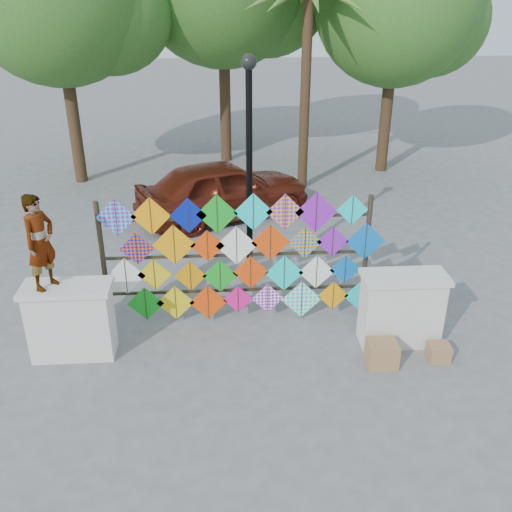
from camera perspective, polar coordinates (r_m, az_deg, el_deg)
name	(u,v)px	position (r m, az deg, el deg)	size (l,w,h in m)	color
ground	(239,341)	(9.88, -1.71, -8.46)	(80.00, 80.00, 0.00)	gray
parapet_left	(71,320)	(9.67, -18.00, -6.13)	(1.40, 0.65, 1.28)	white
parapet_right	(401,309)	(9.81, 14.32, -5.13)	(1.40, 0.65, 1.28)	white
kite_rack	(240,258)	(9.90, -1.57, -0.16)	(4.94, 0.24, 2.40)	#2C2518
tree_east	(400,3)	(18.49, 14.18, 23.32)	(5.40, 4.80, 7.42)	#45311D
palm_tree	(308,7)	(16.36, 5.26, 23.57)	(3.62, 3.62, 5.83)	#45311D
vendor_woman	(40,242)	(9.12, -20.79, 1.30)	(0.55, 0.36, 1.51)	#99999E
sedan	(223,189)	(14.69, -3.28, 6.67)	(1.79, 4.45, 1.52)	#5B1B0F
lamppost	(249,155)	(10.58, -0.68, 10.05)	(0.28, 0.28, 4.46)	black
cardboard_box_near	(382,354)	(9.43, 12.48, -9.50)	(0.47, 0.42, 0.42)	#A17E4E
cardboard_box_far	(438,352)	(9.82, 17.78, -9.12)	(0.34, 0.31, 0.28)	#A17E4E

